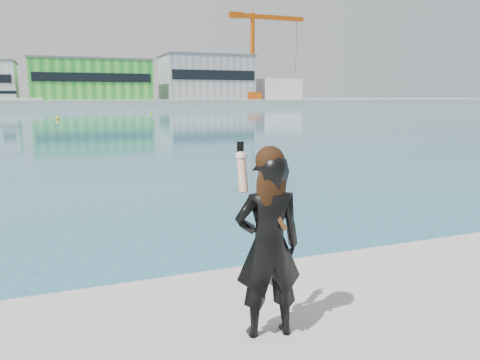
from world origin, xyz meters
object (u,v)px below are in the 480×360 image
object	(u,v)px
woman	(268,241)
buoy_near	(57,120)
dock_crane	(256,53)
buoy_extra	(151,113)

from	to	relation	value
woman	buoy_near	bearing A→B (deg)	-80.18
dock_crane	buoy_extra	world-z (taller)	dock_crane
buoy_near	buoy_extra	world-z (taller)	same
dock_crane	buoy_extra	size ratio (longest dim) A/B	48.00
dock_crane	woman	xyz separation A→B (m)	(-53.32, -122.72, -13.36)
dock_crane	buoy_near	bearing A→B (deg)	-131.11
buoy_near	buoy_extra	bearing A→B (deg)	48.58
buoy_near	woman	xyz separation A→B (m)	(1.35, -60.08, 1.71)
buoy_near	buoy_extra	xyz separation A→B (m)	(15.20, 17.23, 0.00)
dock_crane	buoy_near	distance (m)	84.50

